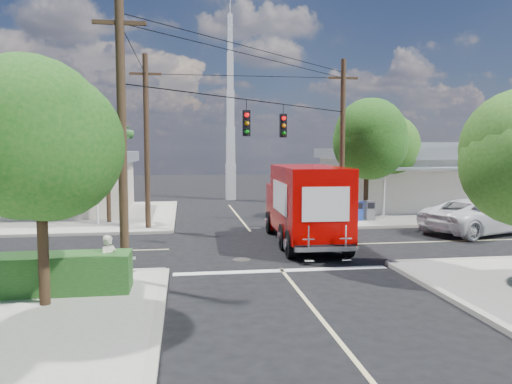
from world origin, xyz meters
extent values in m
plane|color=black|center=(0.00, 0.00, 0.00)|extent=(120.00, 120.00, 0.00)
cube|color=#A39E93|center=(11.00, 11.00, 0.07)|extent=(14.00, 14.00, 0.14)
cube|color=#A9A496|center=(4.00, 11.00, 0.07)|extent=(0.25, 14.00, 0.14)
cube|color=#A9A496|center=(11.00, 4.00, 0.07)|extent=(14.00, 0.25, 0.14)
cube|color=#A39E93|center=(-11.00, 11.00, 0.07)|extent=(14.00, 14.00, 0.14)
cube|color=#A9A496|center=(-4.00, 11.00, 0.07)|extent=(0.25, 14.00, 0.14)
cube|color=#A9A496|center=(-11.00, 4.00, 0.07)|extent=(14.00, 0.25, 0.14)
cube|color=#A9A496|center=(-4.00, -11.00, 0.07)|extent=(0.25, 14.00, 0.14)
cube|color=beige|center=(0.00, 10.00, 0.01)|extent=(0.12, 12.00, 0.01)
cube|color=beige|center=(0.00, -10.00, 0.01)|extent=(0.12, 12.00, 0.01)
cube|color=beige|center=(10.00, 0.00, 0.01)|extent=(12.00, 0.12, 0.01)
cube|color=beige|center=(-10.00, 0.00, 0.01)|extent=(12.00, 0.12, 0.01)
cube|color=silver|center=(0.00, -4.30, 0.01)|extent=(7.50, 0.40, 0.01)
cube|color=beige|center=(12.50, 12.00, 1.84)|extent=(11.00, 8.00, 3.40)
cube|color=gray|center=(12.50, 12.00, 3.89)|extent=(11.80, 8.80, 0.70)
cube|color=gray|center=(12.50, 12.00, 4.39)|extent=(6.05, 4.40, 0.50)
cube|color=gray|center=(12.50, 7.10, 3.04)|extent=(9.90, 1.80, 0.15)
cylinder|color=silver|center=(8.10, 6.30, 1.59)|extent=(0.12, 0.12, 2.90)
cube|color=beige|center=(-12.00, 12.50, 1.74)|extent=(10.00, 8.00, 3.20)
cube|color=gray|center=(-12.00, 12.50, 3.69)|extent=(10.80, 8.80, 0.70)
cube|color=gray|center=(-12.00, 12.50, 4.19)|extent=(5.50, 4.40, 0.50)
cube|color=gray|center=(-12.00, 7.60, 2.84)|extent=(9.00, 1.80, 0.15)
cylinder|color=silver|center=(-8.00, 6.80, 1.49)|extent=(0.12, 0.12, 2.70)
cube|color=silver|center=(0.50, 20.00, 1.50)|extent=(0.80, 0.80, 3.00)
cube|color=silver|center=(0.50, 20.00, 4.50)|extent=(0.70, 0.70, 3.00)
cube|color=silver|center=(0.50, 20.00, 7.50)|extent=(0.60, 0.60, 3.00)
cube|color=silver|center=(0.50, 20.00, 10.50)|extent=(0.50, 0.50, 3.00)
cube|color=silver|center=(0.50, 20.00, 13.50)|extent=(0.40, 0.40, 3.00)
cylinder|color=silver|center=(0.50, 20.00, 16.00)|extent=(0.10, 0.10, 2.00)
cylinder|color=#422D1C|center=(-7.00, -7.50, 2.00)|extent=(0.28, 0.28, 3.71)
sphere|color=#144D13|center=(-7.00, -7.50, 4.32)|extent=(3.71, 3.71, 3.71)
sphere|color=#144D13|center=(-7.40, -7.30, 4.55)|extent=(3.02, 3.02, 3.02)
sphere|color=#144D13|center=(-6.65, -7.80, 4.20)|extent=(3.25, 3.25, 3.25)
cylinder|color=#422D1C|center=(7.20, 6.80, 2.19)|extent=(0.28, 0.28, 4.10)
sphere|color=#144D13|center=(7.20, 6.80, 4.75)|extent=(4.10, 4.10, 4.10)
sphere|color=#144D13|center=(6.80, 7.00, 5.00)|extent=(3.33, 3.33, 3.33)
sphere|color=#144D13|center=(7.55, 6.50, 4.62)|extent=(3.58, 3.58, 3.58)
cylinder|color=#422D1C|center=(9.80, 9.00, 1.93)|extent=(0.28, 0.28, 3.58)
sphere|color=#295916|center=(9.80, 9.00, 4.17)|extent=(3.58, 3.58, 3.58)
sphere|color=#295916|center=(9.40, 9.20, 4.40)|extent=(2.91, 2.91, 2.91)
sphere|color=#295916|center=(10.15, 8.70, 4.06)|extent=(3.14, 3.14, 3.14)
sphere|color=#295916|center=(6.60, -7.00, 4.24)|extent=(2.81, 2.81, 2.81)
cylinder|color=#422D1C|center=(-7.50, 7.50, 2.64)|extent=(0.24, 0.24, 5.00)
cone|color=#2D6C2A|center=(-6.60, 7.50, 5.24)|extent=(0.50, 2.06, 0.98)
cone|color=#2D6C2A|center=(-6.94, 8.20, 5.24)|extent=(1.92, 1.68, 0.98)
cone|color=#2D6C2A|center=(-7.70, 8.38, 5.24)|extent=(2.12, 0.95, 0.98)
cone|color=#2D6C2A|center=(-8.31, 7.89, 5.24)|extent=(1.34, 2.07, 0.98)
cone|color=#2D6C2A|center=(-8.31, 7.11, 5.24)|extent=(1.34, 2.07, 0.98)
cone|color=#2D6C2A|center=(-7.70, 6.62, 5.24)|extent=(2.12, 0.95, 0.98)
cone|color=#2D6C2A|center=(-6.94, 6.80, 5.24)|extent=(1.92, 1.68, 0.98)
cylinder|color=#422D1C|center=(-9.50, 9.00, 2.44)|extent=(0.24, 0.24, 4.60)
cone|color=#2D6C2A|center=(-8.60, 9.00, 4.84)|extent=(0.50, 2.06, 0.98)
cone|color=#2D6C2A|center=(-8.94, 9.70, 4.84)|extent=(1.92, 1.68, 0.98)
cone|color=#2D6C2A|center=(-9.70, 9.88, 4.84)|extent=(2.12, 0.95, 0.98)
cone|color=#2D6C2A|center=(-10.31, 9.39, 4.84)|extent=(1.34, 2.07, 0.98)
cone|color=#2D6C2A|center=(-10.31, 8.61, 4.84)|extent=(1.34, 2.07, 0.98)
cone|color=#2D6C2A|center=(-9.70, 8.12, 4.84)|extent=(2.12, 0.95, 0.98)
cone|color=#2D6C2A|center=(-8.94, 8.30, 4.84)|extent=(1.92, 1.68, 0.98)
cylinder|color=#473321|center=(-5.20, -5.20, 4.50)|extent=(0.28, 0.28, 9.00)
cube|color=#473321|center=(-5.20, -5.20, 8.00)|extent=(1.60, 0.12, 0.12)
cylinder|color=#473321|center=(5.20, 5.20, 4.50)|extent=(0.28, 0.28, 9.00)
cube|color=#473321|center=(5.20, 5.20, 8.00)|extent=(1.60, 0.12, 0.12)
cylinder|color=#473321|center=(-5.20, 5.20, 4.50)|extent=(0.28, 0.28, 9.00)
cube|color=#473321|center=(-5.20, 5.20, 8.00)|extent=(1.60, 0.12, 0.12)
cylinder|color=black|center=(0.00, 0.00, 6.20)|extent=(10.43, 10.43, 0.04)
cube|color=black|center=(-0.80, -0.80, 5.25)|extent=(0.30, 0.24, 1.05)
sphere|color=red|center=(-0.80, -0.94, 5.58)|extent=(0.20, 0.20, 0.20)
cube|color=black|center=(1.10, 1.10, 5.25)|extent=(0.30, 0.24, 1.05)
sphere|color=red|center=(1.10, 0.96, 5.58)|extent=(0.20, 0.20, 0.20)
cube|color=silver|center=(-7.80, -5.60, 0.49)|extent=(5.94, 0.05, 0.08)
cube|color=silver|center=(-7.80, -5.60, 0.89)|extent=(5.94, 0.05, 0.08)
cube|color=silver|center=(-5.00, -5.60, 0.64)|extent=(0.09, 0.06, 1.00)
cube|color=#1C471B|center=(-8.00, -6.40, 0.69)|extent=(6.20, 1.20, 1.10)
cube|color=#AF1916|center=(5.80, 6.20, 0.69)|extent=(0.50, 0.50, 1.10)
cube|color=#2241A6|center=(6.50, 6.20, 0.69)|extent=(0.50, 0.50, 1.10)
cube|color=slate|center=(7.20, 6.20, 0.69)|extent=(0.50, 0.50, 1.10)
cube|color=black|center=(1.95, 0.47, 0.55)|extent=(2.54, 7.81, 0.25)
cube|color=#B40200|center=(2.05, 3.50, 1.34)|extent=(2.44, 1.77, 2.18)
cube|color=black|center=(2.08, 4.19, 1.74)|extent=(2.09, 0.32, 0.94)
cube|color=silver|center=(2.08, 4.39, 0.65)|extent=(2.29, 0.20, 0.35)
cube|color=#B40200|center=(1.92, -0.42, 2.04)|extent=(2.67, 5.84, 2.88)
cube|color=white|center=(3.18, -0.46, 2.18)|extent=(0.14, 3.57, 1.29)
cube|color=white|center=(0.66, -0.38, 2.18)|extent=(0.14, 3.57, 1.29)
cube|color=white|center=(1.83, -3.32, 2.18)|extent=(1.79, 0.08, 1.29)
cube|color=silver|center=(1.82, -3.44, 0.55)|extent=(2.39, 0.33, 0.18)
cube|color=silver|center=(1.12, -3.55, 0.94)|extent=(0.45, 0.07, 0.99)
cube|color=silver|center=(2.51, -3.60, 0.94)|extent=(0.45, 0.07, 0.99)
cylinder|color=black|center=(0.91, 3.39, 0.55)|extent=(0.35, 1.10, 1.09)
cylinder|color=black|center=(3.19, 3.31, 0.55)|extent=(0.35, 1.10, 1.09)
cylinder|color=black|center=(0.72, -2.37, 0.55)|extent=(0.35, 1.10, 1.09)
cylinder|color=black|center=(3.00, -2.44, 0.55)|extent=(0.35, 1.10, 1.09)
imported|color=silver|center=(11.23, 1.76, 0.87)|extent=(6.89, 4.89, 1.74)
imported|color=beige|center=(-5.51, -6.30, 0.94)|extent=(0.67, 0.69, 1.59)
camera|label=1|loc=(-3.35, -20.99, 4.23)|focal=35.00mm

